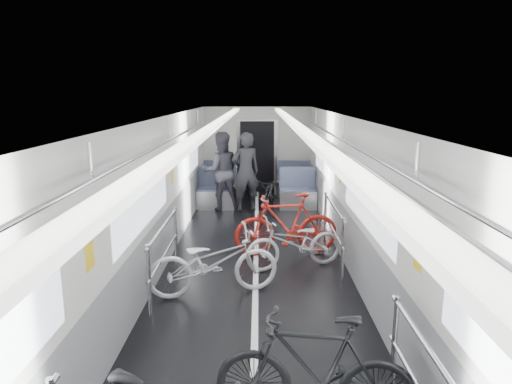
% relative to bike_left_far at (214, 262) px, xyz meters
% --- Properties ---
extents(car_shell, '(3.02, 14.01, 2.41)m').
position_rel_bike_left_far_xyz_m(car_shell, '(0.58, 1.67, 0.65)').
color(car_shell, black).
rests_on(car_shell, ground).
extents(bike_left_far, '(1.92, 1.07, 0.96)m').
position_rel_bike_left_far_xyz_m(bike_left_far, '(0.00, 0.00, 0.00)').
color(bike_left_far, silver).
rests_on(bike_left_far, floor).
extents(bike_right_near, '(1.73, 0.69, 1.01)m').
position_rel_bike_left_far_xyz_m(bike_right_near, '(1.10, -2.57, 0.03)').
color(bike_right_near, black).
rests_on(bike_right_near, floor).
extents(bike_right_mid, '(1.72, 1.05, 0.85)m').
position_rel_bike_left_far_xyz_m(bike_right_mid, '(1.21, 0.98, -0.05)').
color(bike_right_mid, '#AFB0B4').
rests_on(bike_right_mid, floor).
extents(bike_right_far, '(1.87, 0.77, 1.09)m').
position_rel_bike_left_far_xyz_m(bike_right_far, '(1.10, 1.61, 0.07)').
color(bike_right_far, '#AD1E15').
rests_on(bike_right_far, floor).
extents(bike_aisle, '(0.80, 1.59, 0.80)m').
position_rel_bike_left_far_xyz_m(bike_aisle, '(0.88, 4.69, -0.08)').
color(bike_aisle, black).
rests_on(bike_aisle, floor).
extents(person_standing, '(0.80, 0.65, 1.88)m').
position_rel_bike_left_far_xyz_m(person_standing, '(0.31, 4.69, 0.46)').
color(person_standing, black).
rests_on(person_standing, floor).
extents(person_seated, '(1.05, 0.90, 1.88)m').
position_rel_bike_left_far_xyz_m(person_seated, '(-0.28, 4.80, 0.46)').
color(person_seated, '#2D2C34').
rests_on(person_seated, floor).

